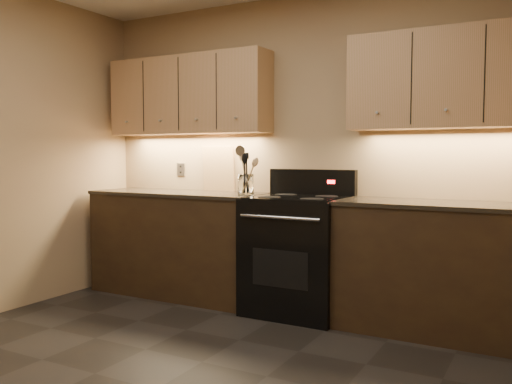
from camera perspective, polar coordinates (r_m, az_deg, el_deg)
wall_back at (r=4.60m, az=5.24°, el=4.41°), size 4.00×0.04×2.60m
counter_left at (r=4.96m, az=-8.02°, el=-5.32°), size 1.62×0.62×0.93m
counter_right at (r=4.06m, az=19.02°, el=-7.60°), size 1.46×0.62×0.93m
stove at (r=4.35m, az=4.46°, el=-6.43°), size 0.76×0.68×1.14m
upper_cab_left at (r=5.05m, az=-7.13°, el=10.04°), size 1.60×0.30×0.70m
upper_cab_right at (r=4.16m, az=19.80°, el=11.15°), size 1.44×0.30×0.70m
outlet_plate at (r=5.26m, az=-7.92°, el=2.37°), size 0.08×0.01×0.12m
utensil_crock at (r=4.54m, az=-1.09°, el=0.74°), size 0.16×0.16×0.17m
cutting_board at (r=4.99m, az=-3.97°, el=2.49°), size 0.33×0.06×0.41m
wooden_spoon at (r=4.53m, az=-1.43°, el=1.88°), size 0.17×0.12×0.31m
black_spoon at (r=4.55m, az=-1.19°, el=2.07°), size 0.12×0.16×0.34m
black_turner at (r=4.52m, az=-0.94°, el=2.12°), size 0.12×0.11×0.35m
steel_spatula at (r=4.54m, az=-0.81°, el=2.14°), size 0.20×0.14×0.36m
steel_skimmer at (r=4.51m, az=-0.69°, el=2.36°), size 0.18×0.11×0.39m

